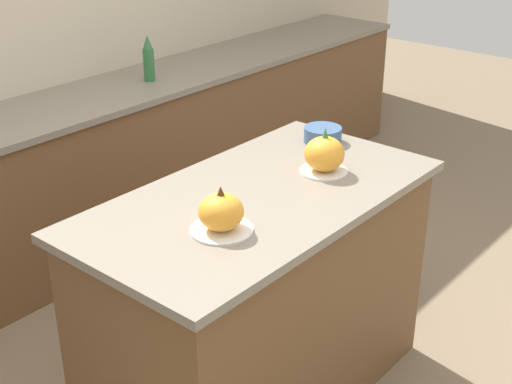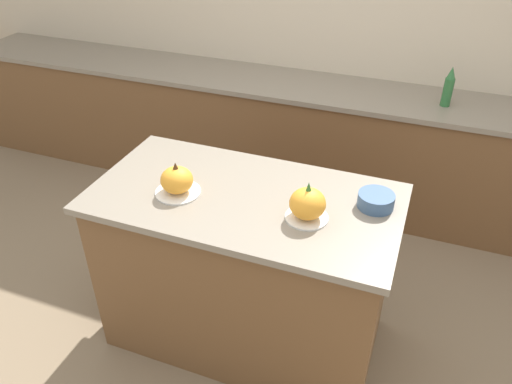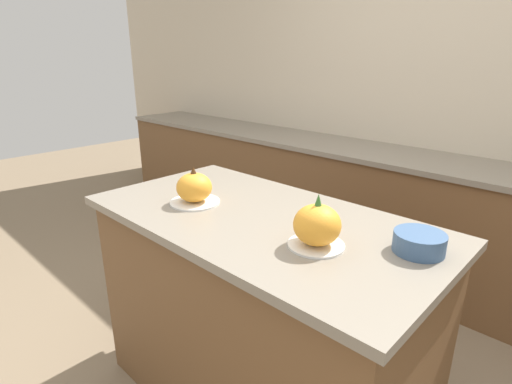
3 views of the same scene
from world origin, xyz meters
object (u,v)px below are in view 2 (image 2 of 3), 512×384
object	(u,v)px
pumpkin_cake_right	(308,205)
bottle_tall	(449,87)
pumpkin_cake_left	(177,181)
mixing_bowl	(376,200)

from	to	relation	value
pumpkin_cake_right	bottle_tall	world-z (taller)	bottle_tall
pumpkin_cake_left	pumpkin_cake_right	size ratio (longest dim) A/B	1.12
bottle_tall	mixing_bowl	xyz separation A→B (m)	(-0.23, -1.36, -0.06)
pumpkin_cake_right	pumpkin_cake_left	bearing A→B (deg)	-177.99
pumpkin_cake_left	pumpkin_cake_right	world-z (taller)	pumpkin_cake_right
mixing_bowl	pumpkin_cake_left	bearing A→B (deg)	-166.33
pumpkin_cake_left	bottle_tall	world-z (taller)	bottle_tall
mixing_bowl	pumpkin_cake_right	bearing A→B (deg)	-143.83
pumpkin_cake_left	pumpkin_cake_right	bearing A→B (deg)	2.01
pumpkin_cake_left	pumpkin_cake_right	distance (m)	0.62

